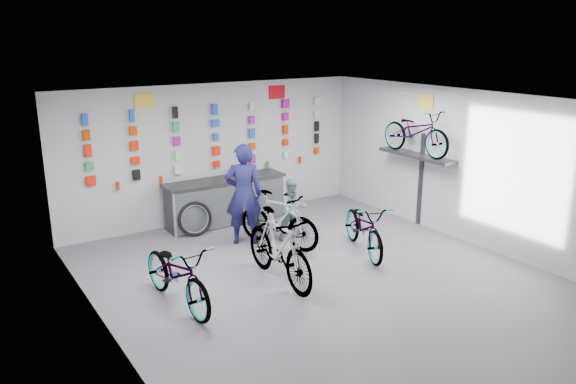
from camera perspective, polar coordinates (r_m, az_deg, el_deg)
floor at (r=9.60m, az=3.50°, el=-8.90°), size 8.00×8.00×0.00m
ceiling at (r=8.78m, az=3.83°, el=9.18°), size 8.00×8.00×0.00m
wall_back at (r=12.42m, az=-7.43°, el=4.02°), size 7.00×0.00×7.00m
wall_front at (r=6.53m, az=25.33°, el=-8.41°), size 7.00×0.00×7.00m
wall_left at (r=7.62m, az=-18.05°, el=-4.23°), size 0.00×8.00×8.00m
wall_right at (r=11.46m, az=17.87°, el=2.39°), size 0.00×8.00×8.00m
counter at (r=12.27m, az=-6.33°, el=-0.98°), size 2.70×0.66×1.00m
merch_wall at (r=12.26m, az=-7.70°, el=5.31°), size 5.57×0.08×1.57m
wall_bracket at (r=12.11m, az=12.97°, el=3.27°), size 0.39×1.90×2.00m
sign_left at (r=11.65m, az=-14.33°, el=8.97°), size 0.42×0.02×0.30m
sign_right at (r=12.98m, az=-1.12°, el=10.11°), size 0.42×0.02×0.30m
sign_side at (r=12.03m, az=13.83°, el=8.87°), size 0.02×0.40×0.30m
bike_left at (r=8.70m, az=-11.18°, el=-8.13°), size 0.86×2.04×1.04m
bike_center at (r=9.29m, az=-0.94°, el=-5.67°), size 0.64×2.05×1.22m
bike_right at (r=10.66m, az=7.76°, el=-3.55°), size 1.30×2.03×1.01m
bike_service at (r=10.85m, az=-0.96°, el=-2.82°), size 1.19×1.87×1.09m
bike_wall at (r=11.95m, az=12.88°, el=5.99°), size 0.63×1.80×0.95m
clerk at (r=10.93m, az=-4.52°, el=-0.22°), size 0.87×0.76×2.00m
customer at (r=11.21m, az=0.52°, el=-1.78°), size 0.65×0.53×1.25m
spare_wheel at (r=11.63m, az=-9.43°, el=-2.72°), size 0.74×0.27×0.73m
register at (r=12.35m, az=-4.25°, el=2.19°), size 0.29×0.31×0.22m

